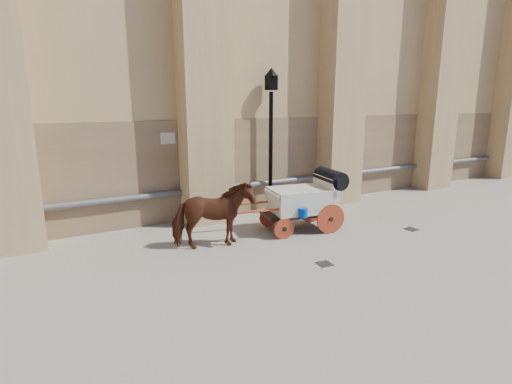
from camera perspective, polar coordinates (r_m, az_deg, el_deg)
ground at (r=9.60m, az=7.04°, el=-8.82°), size 90.00×90.00×0.00m
horse at (r=9.75m, az=-6.17°, el=-3.36°), size 2.06×1.21×1.64m
carriage at (r=11.16m, az=7.21°, el=-0.86°), size 3.93×1.64×1.67m
street_lamp at (r=12.70m, az=2.13°, el=7.85°), size 0.42×0.42×4.52m
drain_grate_near at (r=9.11m, az=9.75°, el=-10.09°), size 0.35×0.35×0.01m
drain_grate_far at (r=12.10m, az=21.31°, el=-4.97°), size 0.34×0.34×0.01m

